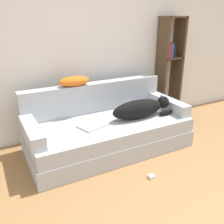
# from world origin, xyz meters

# --- Properties ---
(wall_back) EXTENTS (8.17, 0.06, 2.70)m
(wall_back) POSITION_xyz_m (0.00, 2.31, 1.35)
(wall_back) COLOR white
(wall_back) RESTS_ON ground_plane
(couch) EXTENTS (2.00, 0.94, 0.38)m
(couch) POSITION_xyz_m (-0.15, 1.62, 0.19)
(couch) COLOR #B2B7BC
(couch) RESTS_ON ground_plane
(couch_backrest) EXTENTS (1.96, 0.15, 0.39)m
(couch_backrest) POSITION_xyz_m (-0.15, 2.02, 0.58)
(couch_backrest) COLOR #B2B7BC
(couch_backrest) RESTS_ON couch
(couch_arm_left) EXTENTS (0.15, 0.75, 0.15)m
(couch_arm_left) POSITION_xyz_m (-1.07, 1.61, 0.45)
(couch_arm_left) COLOR #B2B7BC
(couch_arm_left) RESTS_ON couch
(couch_arm_right) EXTENTS (0.15, 0.75, 0.15)m
(couch_arm_right) POSITION_xyz_m (0.78, 1.61, 0.45)
(couch_arm_right) COLOR #B2B7BC
(couch_arm_right) RESTS_ON couch
(dog) EXTENTS (0.83, 0.24, 0.24)m
(dog) POSITION_xyz_m (0.27, 1.53, 0.50)
(dog) COLOR black
(dog) RESTS_ON couch
(laptop) EXTENTS (0.37, 0.32, 0.02)m
(laptop) POSITION_xyz_m (-0.38, 1.57, 0.39)
(laptop) COLOR #B7B7BC
(laptop) RESTS_ON couch
(throw_pillow) EXTENTS (0.39, 0.20, 0.12)m
(throw_pillow) POSITION_xyz_m (-0.43, 2.01, 0.83)
(throw_pillow) COLOR orange
(throw_pillow) RESTS_ON couch_backrest
(bookshelf) EXTENTS (0.36, 0.26, 1.58)m
(bookshelf) POSITION_xyz_m (1.19, 2.13, 0.88)
(bookshelf) COLOR #4C3823
(bookshelf) RESTS_ON ground_plane
(power_adapter) EXTENTS (0.06, 0.06, 0.03)m
(power_adapter) POSITION_xyz_m (-0.04, 0.84, 0.02)
(power_adapter) COLOR white
(power_adapter) RESTS_ON ground_plane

